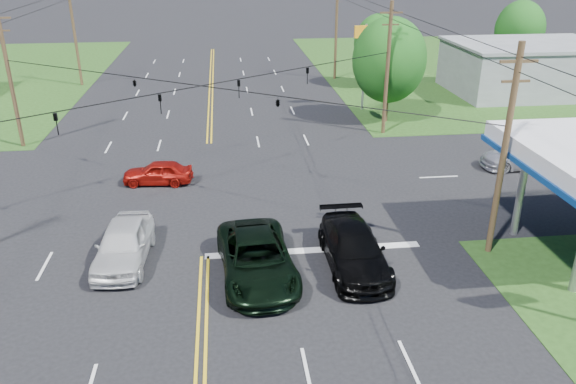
{
  "coord_description": "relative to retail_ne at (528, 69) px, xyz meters",
  "views": [
    {
      "loc": [
        1.19,
        -18.4,
        12.93
      ],
      "look_at": [
        4.04,
        6.0,
        2.14
      ],
      "focal_mm": 35.0,
      "sensor_mm": 36.0,
      "label": 1
    }
  ],
  "objects": [
    {
      "name": "span_wire_signals",
      "position": [
        -30.0,
        -20.0,
        3.8
      ],
      "size": [
        26.0,
        18.0,
        1.13
      ],
      "color": "black",
      "rests_on": "ground"
    },
    {
      "name": "tree_right_b",
      "position": [
        -13.5,
        4.0,
        2.02
      ],
      "size": [
        4.94,
        4.94,
        7.09
      ],
      "color": "#47321E",
      "rests_on": "ground"
    },
    {
      "name": "pole_ne",
      "position": [
        -17.0,
        -11.0,
        2.72
      ],
      "size": [
        1.6,
        0.28,
        9.5
      ],
      "color": "#47321E",
      "rests_on": "ground"
    },
    {
      "name": "pole_left_far",
      "position": [
        -43.0,
        8.0,
        2.97
      ],
      "size": [
        1.6,
        0.28,
        10.0
      ],
      "color": "#47321E",
      "rests_on": "ground"
    },
    {
      "name": "pole_nw",
      "position": [
        -43.0,
        -11.0,
        2.72
      ],
      "size": [
        1.6,
        0.28,
        9.5
      ],
      "color": "#47321E",
      "rests_on": "ground"
    },
    {
      "name": "tree_right_a",
      "position": [
        -16.0,
        -8.0,
        2.67
      ],
      "size": [
        5.7,
        5.7,
        8.18
      ],
      "color": "#47321E",
      "rests_on": "ground"
    },
    {
      "name": "pole_se",
      "position": [
        -17.0,
        -29.0,
        2.72
      ],
      "size": [
        1.6,
        0.28,
        9.5
      ],
      "color": "#47321E",
      "rests_on": "ground"
    },
    {
      "name": "grass_ne",
      "position": [
        5.0,
        12.0,
        -2.2
      ],
      "size": [
        46.0,
        48.0,
        0.03
      ],
      "primitive_type": "cube",
      "color": "#214115",
      "rests_on": "ground"
    },
    {
      "name": "retail_ne",
      "position": [
        0.0,
        0.0,
        0.0
      ],
      "size": [
        14.0,
        10.0,
        4.4
      ],
      "primitive_type": "cube",
      "color": "slate",
      "rests_on": "ground"
    },
    {
      "name": "ground",
      "position": [
        -30.0,
        -20.0,
        -2.2
      ],
      "size": [
        280.0,
        280.0,
        0.0
      ],
      "primitive_type": "plane",
      "color": "black",
      "rests_on": "ground"
    },
    {
      "name": "pole_right_far",
      "position": [
        -17.0,
        8.0,
        2.97
      ],
      "size": [
        1.6,
        0.28,
        10.0
      ],
      "color": "#47321E",
      "rests_on": "ground"
    },
    {
      "name": "sedan_red",
      "position": [
        -32.88,
        -18.99,
        -1.51
      ],
      "size": [
        4.18,
        1.99,
        1.38
      ],
      "primitive_type": "imported",
      "rotation": [
        0.0,
        0.0,
        -1.66
      ],
      "color": "#98110B",
      "rests_on": "ground"
    },
    {
      "name": "suv_black",
      "position": [
        -23.5,
        -29.58,
        -1.33
      ],
      "size": [
        2.46,
        6.01,
        1.74
      ],
      "primitive_type": "imported",
      "rotation": [
        0.0,
        0.0,
        0.0
      ],
      "color": "black",
      "rests_on": "ground"
    },
    {
      "name": "tree_far_r",
      "position": [
        4.0,
        10.0,
        2.34
      ],
      "size": [
        5.32,
        5.32,
        7.63
      ],
      "color": "#47321E",
      "rests_on": "ground"
    },
    {
      "name": "polesign_ne",
      "position": [
        -17.0,
        -4.32,
        3.22
      ],
      "size": [
        1.97,
        0.43,
        7.13
      ],
      "color": "#A5A5AA",
      "rests_on": "ground"
    },
    {
      "name": "pickup_white",
      "position": [
        -33.5,
        -28.0,
        -1.3
      ],
      "size": [
        2.43,
        5.4,
        1.8
      ],
      "primitive_type": "imported",
      "rotation": [
        0.0,
        0.0,
        -0.06
      ],
      "color": "silver",
      "rests_on": "ground"
    },
    {
      "name": "stop_bar",
      "position": [
        -25.0,
        -28.0,
        -2.2
      ],
      "size": [
        10.0,
        0.5,
        0.02
      ],
      "primitive_type": "cube",
      "color": "silver",
      "rests_on": "ground"
    },
    {
      "name": "power_lines",
      "position": [
        -30.0,
        -22.0,
        6.4
      ],
      "size": [
        26.04,
        100.0,
        0.64
      ],
      "color": "black",
      "rests_on": "ground"
    },
    {
      "name": "sedan_far",
      "position": [
        -10.17,
        -19.0,
        -1.43
      ],
      "size": [
        5.34,
        2.2,
        1.55
      ],
      "primitive_type": "imported",
      "rotation": [
        0.0,
        0.0,
        -1.56
      ],
      "color": "silver",
      "rests_on": "ground"
    },
    {
      "name": "pickup_dkgreen",
      "position": [
        -27.75,
        -29.94,
        -1.3
      ],
      "size": [
        3.43,
        6.64,
        1.79
      ],
      "primitive_type": "imported",
      "rotation": [
        0.0,
        0.0,
        0.07
      ],
      "color": "black",
      "rests_on": "ground"
    }
  ]
}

